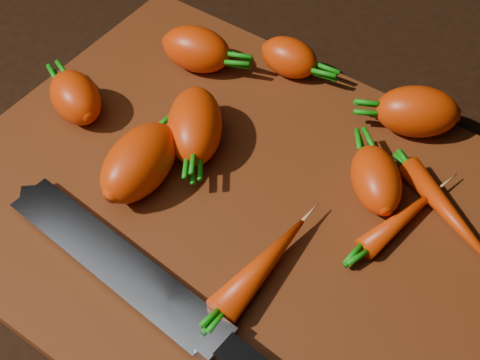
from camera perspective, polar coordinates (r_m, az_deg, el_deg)
The scene contains 13 objects.
ground at distance 0.61m, azimuth -0.54°, elevation -2.66°, with size 2.00×2.00×0.01m, color black.
cutting_board at distance 0.60m, azimuth -0.55°, elevation -2.04°, with size 0.50×0.40×0.01m, color #632B10.
carrot_0 at distance 0.70m, azimuth -3.75°, elevation 11.08°, with size 0.07×0.05×0.05m, color red.
carrot_1 at distance 0.67m, azimuth -13.88°, elevation 6.86°, with size 0.07×0.05×0.05m, color red.
carrot_2 at distance 0.62m, azimuth -3.87°, elevation 4.67°, with size 0.09×0.05×0.05m, color red.
carrot_3 at distance 0.60m, azimuth -8.59°, elevation 1.51°, with size 0.09×0.05×0.05m, color red.
carrot_4 at distance 0.66m, azimuth 14.89°, elevation 5.67°, with size 0.08×0.05×0.05m, color red.
carrot_5 at distance 0.70m, azimuth 4.23°, elevation 10.40°, with size 0.06×0.04×0.04m, color red.
carrot_6 at distance 0.60m, azimuth 11.51°, elevation 0.04°, with size 0.07×0.04×0.04m, color red.
carrot_7 at distance 0.59m, azimuth 13.74°, elevation -3.13°, with size 0.10×0.02×0.02m, color red.
carrot_8 at distance 0.60m, azimuth 17.65°, elevation -3.03°, with size 0.13×0.02×0.02m, color red.
carrot_9 at distance 0.54m, azimuth 1.99°, elevation -7.24°, with size 0.11×0.03×0.03m, color red.
knife at distance 0.55m, azimuth -9.37°, elevation -7.89°, with size 0.35×0.06×0.02m.
Camera 1 is at (0.21, -0.29, 0.49)m, focal length 50.00 mm.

